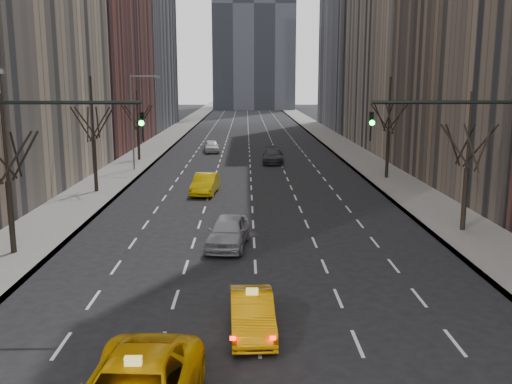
{
  "coord_description": "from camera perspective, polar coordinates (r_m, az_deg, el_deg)",
  "views": [
    {
      "loc": [
        -0.42,
        -9.47,
        8.55
      ],
      "look_at": [
        0.04,
        16.31,
        3.5
      ],
      "focal_mm": 40.0,
      "sensor_mm": 36.0,
      "label": 1
    }
  ],
  "objects": [
    {
      "name": "sidewalk_left",
      "position": [
        80.79,
        -9.46,
        4.91
      ],
      "size": [
        4.5,
        320.0,
        0.15
      ],
      "primitive_type": "cube",
      "color": "slate",
      "rests_on": "ground"
    },
    {
      "name": "sidewalk_right",
      "position": [
        80.92,
        8.03,
        4.96
      ],
      "size": [
        4.5,
        320.0,
        0.15
      ],
      "primitive_type": "cube",
      "color": "slate",
      "rests_on": "ground"
    },
    {
      "name": "tree_lw_b",
      "position": [
        30.2,
        -23.55,
        0.95
      ],
      "size": [
        3.36,
        3.5,
        7.82
      ],
      "color": "black",
      "rests_on": "ground"
    },
    {
      "name": "tree_lw_c",
      "position": [
        45.21,
        -15.91,
        4.93
      ],
      "size": [
        3.36,
        3.5,
        8.74
      ],
      "color": "black",
      "rests_on": "ground"
    },
    {
      "name": "tree_lw_d",
      "position": [
        62.75,
        -11.72,
        6.29
      ],
      "size": [
        3.36,
        3.5,
        7.36
      ],
      "color": "black",
      "rests_on": "ground"
    },
    {
      "name": "tree_rw_b",
      "position": [
        34.18,
        20.32,
        2.26
      ],
      "size": [
        3.36,
        3.5,
        7.82
      ],
      "color": "black",
      "rests_on": "ground"
    },
    {
      "name": "tree_rw_c",
      "position": [
        51.21,
        13.09,
        5.74
      ],
      "size": [
        3.36,
        3.5,
        8.74
      ],
      "color": "black",
      "rests_on": "ground"
    },
    {
      "name": "traffic_mast_left",
      "position": [
        23.36,
        -22.86,
        2.68
      ],
      "size": [
        6.69,
        0.39,
        8.0
      ],
      "color": "black",
      "rests_on": "ground"
    },
    {
      "name": "traffic_mast_right",
      "position": [
        23.69,
        22.74,
        2.79
      ],
      "size": [
        6.69,
        0.39,
        8.0
      ],
      "color": "black",
      "rests_on": "ground"
    },
    {
      "name": "streetlight_far",
      "position": [
        55.54,
        -11.94,
        7.82
      ],
      "size": [
        2.83,
        0.22,
        9.0
      ],
      "color": "slate",
      "rests_on": "ground"
    },
    {
      "name": "taxi_sedan",
      "position": [
        20.0,
        -0.39,
        -12.06
      ],
      "size": [
        1.63,
        4.24,
        1.38
      ],
      "primitive_type": "imported",
      "rotation": [
        0.0,
        0.0,
        0.04
      ],
      "color": "orange",
      "rests_on": "ground"
    },
    {
      "name": "silver_sedan_ahead",
      "position": [
        29.83,
        -2.8,
        -3.96
      ],
      "size": [
        2.47,
        4.97,
        1.63
      ],
      "primitive_type": "imported",
      "rotation": [
        0.0,
        0.0,
        -0.12
      ],
      "color": "#9A9BA1",
      "rests_on": "ground"
    },
    {
      "name": "far_taxi",
      "position": [
        43.82,
        -5.08,
        0.81
      ],
      "size": [
        2.08,
        4.83,
        1.55
      ],
      "primitive_type": "imported",
      "rotation": [
        0.0,
        0.0,
        -0.1
      ],
      "color": "#E9BF04",
      "rests_on": "ground"
    },
    {
      "name": "far_suv_grey",
      "position": [
        60.18,
        1.69,
        3.65
      ],
      "size": [
        2.29,
        5.37,
        1.54
      ],
      "primitive_type": "imported",
      "rotation": [
        0.0,
        0.0,
        -0.02
      ],
      "color": "#2D2E32",
      "rests_on": "ground"
    },
    {
      "name": "far_car_white",
      "position": [
        69.4,
        -4.48,
        4.59
      ],
      "size": [
        2.28,
        4.56,
        1.49
      ],
      "primitive_type": "imported",
      "rotation": [
        0.0,
        0.0,
        0.12
      ],
      "color": "silver",
      "rests_on": "ground"
    }
  ]
}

